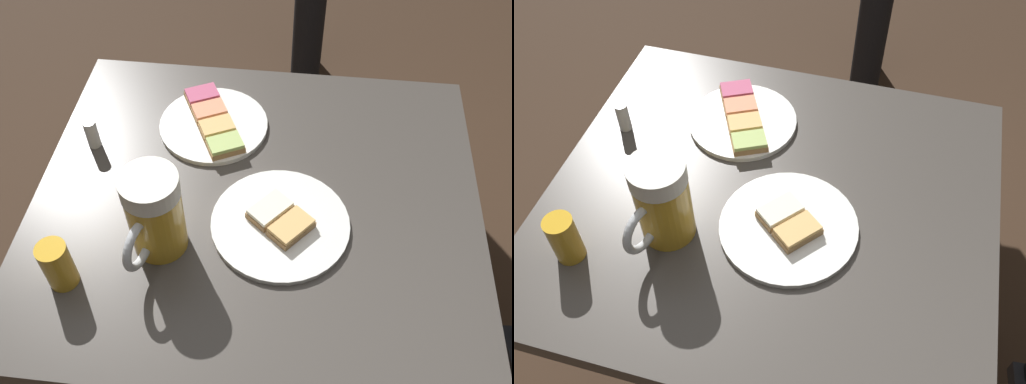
% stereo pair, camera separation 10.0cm
% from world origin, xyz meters
% --- Properties ---
extents(ground_plane, '(6.00, 6.00, 0.00)m').
position_xyz_m(ground_plane, '(0.00, 0.00, 0.00)').
color(ground_plane, '#382619').
extents(cafe_table, '(0.80, 0.73, 0.71)m').
position_xyz_m(cafe_table, '(0.00, 0.00, 0.56)').
color(cafe_table, black).
rests_on(cafe_table, ground_plane).
extents(plate_near, '(0.22, 0.22, 0.03)m').
position_xyz_m(plate_near, '(-0.10, 0.18, 0.72)').
color(plate_near, white).
rests_on(plate_near, cafe_table).
extents(plate_far, '(0.24, 0.24, 0.03)m').
position_xyz_m(plate_far, '(0.05, -0.05, 0.71)').
color(plate_far, white).
rests_on(plate_far, cafe_table).
extents(beer_mug, '(0.09, 0.15, 0.16)m').
position_xyz_m(beer_mug, '(-0.15, -0.12, 0.79)').
color(beer_mug, gold).
rests_on(beer_mug, cafe_table).
extents(beer_glass_small, '(0.05, 0.05, 0.09)m').
position_xyz_m(beer_glass_small, '(-0.29, -0.20, 0.75)').
color(beer_glass_small, gold).
rests_on(beer_glass_small, cafe_table).
extents(salt_shaker, '(0.02, 0.02, 0.06)m').
position_xyz_m(salt_shaker, '(-0.33, 0.10, 0.74)').
color(salt_shaker, silver).
rests_on(salt_shaker, cafe_table).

